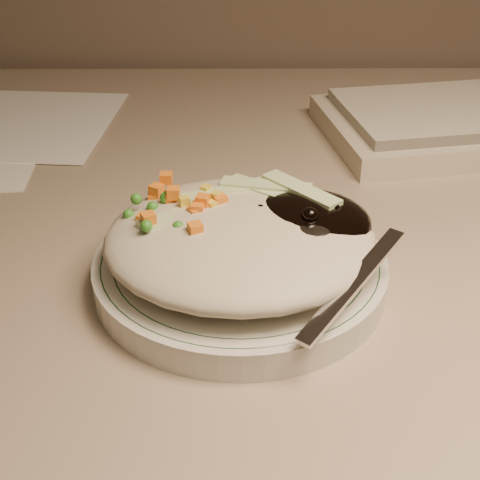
{
  "coord_description": "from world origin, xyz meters",
  "views": [
    {
      "loc": [
        -0.1,
        0.8,
        1.03
      ],
      "look_at": [
        -0.09,
        1.21,
        0.78
      ],
      "focal_mm": 50.0,
      "sensor_mm": 36.0,
      "label": 1
    }
  ],
  "objects": [
    {
      "name": "desk",
      "position": [
        0.0,
        1.38,
        0.54
      ],
      "size": [
        1.4,
        0.7,
        0.74
      ],
      "color": "gray",
      "rests_on": "ground"
    },
    {
      "name": "plate",
      "position": [
        -0.09,
        1.21,
        0.75
      ],
      "size": [
        0.21,
        0.21,
        0.02
      ],
      "primitive_type": "cylinder",
      "color": "silver",
      "rests_on": "desk"
    },
    {
      "name": "plate_rim",
      "position": [
        -0.09,
        1.21,
        0.76
      ],
      "size": [
        0.2,
        0.2,
        0.0
      ],
      "color": "#144723",
      "rests_on": "plate"
    },
    {
      "name": "meal",
      "position": [
        -0.09,
        1.21,
        0.78
      ],
      "size": [
        0.21,
        0.19,
        0.05
      ],
      "color": "#B4AA92",
      "rests_on": "plate"
    }
  ]
}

